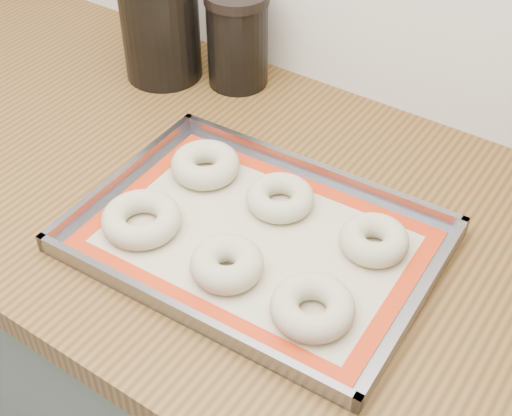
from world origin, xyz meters
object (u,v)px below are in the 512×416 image
Objects in this scene: canister_left at (160,15)px; bagel_back_right at (374,240)px; bagel_front_left at (141,219)px; bagel_back_mid at (280,198)px; canister_mid at (237,38)px; bagel_front_mid at (227,264)px; bagel_back_left at (205,165)px; bagel_front_right at (313,307)px; baking_tray at (256,238)px.

bagel_back_right is at bearing -20.41° from canister_left.
bagel_front_left is 1.13× the size of bagel_back_mid.
bagel_front_left and bagel_back_right have the same top height.
canister_mid reaches higher than bagel_back_mid.
bagel_front_left is at bearing -132.07° from bagel_back_mid.
canister_left reaches higher than bagel_front_mid.
bagel_back_left is (-0.00, 0.14, 0.00)m from bagel_front_left.
bagel_back_right is (0.15, -0.00, 0.00)m from bagel_back_mid.
bagel_back_mid is (-0.14, 0.14, -0.00)m from bagel_front_right.
bagel_front_left reaches higher than bagel_back_mid.
canister_left is at bearing 146.60° from bagel_front_right.
canister_mid is (-0.38, 0.38, 0.06)m from bagel_front_right.
canister_left reaches higher than bagel_front_left.
bagel_back_right is at bearing 26.99° from bagel_front_left.
baking_tray is 0.08m from bagel_back_mid.
bagel_front_right is at bearing -92.80° from bagel_back_right.
bagel_front_left is at bearing -54.33° from canister_left.
bagel_front_right is 1.01× the size of bagel_back_left.
bagel_back_right is 0.46m from canister_mid.
baking_tray is 0.41m from canister_mid.
bagel_front_right and bagel_back_right have the same top height.
bagel_front_mid is at bearing -179.50° from bagel_front_right.
canister_mid reaches higher than bagel_back_left.
bagel_front_left is 0.64× the size of canister_mid.
canister_mid is (-0.25, 0.31, 0.08)m from baking_tray.
canister_mid is at bearing 106.66° from bagel_front_left.
bagel_back_right is 0.41× the size of canister_left.
bagel_front_right is (0.27, -0.00, 0.00)m from bagel_front_left.
bagel_back_left is at bearing 152.58° from baking_tray.
bagel_back_left is at bearing -38.73° from canister_left.
bagel_front_left reaches higher than baking_tray.
bagel_front_mid is at bearing -1.44° from bagel_front_left.
bagel_front_mid is 0.12m from bagel_front_right.
bagel_back_left is at bearing -179.18° from bagel_back_mid.
bagel_back_right is at bearing -0.92° from bagel_back_mid.
bagel_front_mid is at bearing -44.98° from bagel_back_left.
canister_left is at bearing -157.05° from canister_mid.
bagel_front_mid is 0.42× the size of canister_left.
bagel_front_right is 0.14m from bagel_back_right.
canister_mid is (-0.11, 0.24, 0.06)m from bagel_back_left.
bagel_front_mid is at bearing -56.21° from canister_mid.
baking_tray is at bearing -152.28° from bagel_back_right.
bagel_front_right is (0.13, -0.07, 0.01)m from baking_tray.
bagel_front_left is at bearing 179.46° from bagel_front_right.
bagel_front_left is at bearing -153.01° from bagel_back_right.
canister_left is (-0.37, 0.26, 0.10)m from baking_tray.
canister_left is (-0.24, 0.19, 0.09)m from bagel_back_left.
baking_tray is at bearing 151.22° from bagel_front_right.
bagel_back_left is at bearing 179.89° from bagel_back_right.
baking_tray is at bearing 94.17° from bagel_front_mid.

